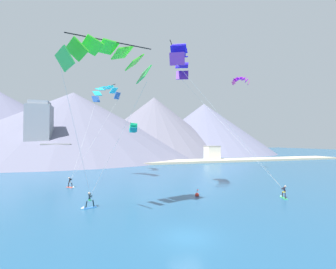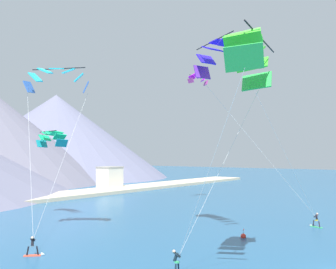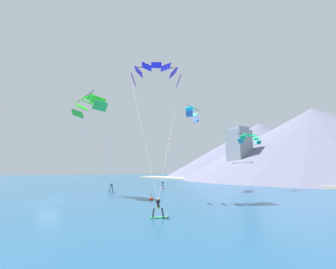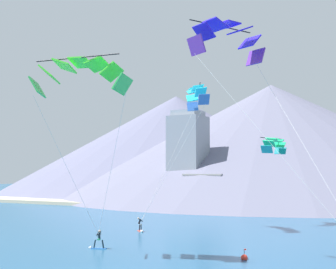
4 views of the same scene
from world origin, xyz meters
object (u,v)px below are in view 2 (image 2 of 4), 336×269
object	(u,v)px
parafoil_kite_near_lead	(57,78)
race_marker_buoy	(243,236)
parafoil_kite_distant_low_drift	(198,78)
parafoil_kite_near_trail	(221,54)
kitesurfer_mid_center	(176,267)
parafoil_kite_mid_center	(248,55)
kitesurfer_near_trail	(315,223)
parafoil_kite_distant_high_outer	(52,137)
kitesurfer_near_lead	(35,249)

from	to	relation	value
parafoil_kite_near_lead	race_marker_buoy	xyz separation A→B (m)	(11.70, -15.73, -16.63)
parafoil_kite_distant_low_drift	parafoil_kite_near_trail	bearing A→B (deg)	-142.80
kitesurfer_mid_center	parafoil_kite_distant_low_drift	size ratio (longest dim) A/B	0.42
parafoil_kite_mid_center	kitesurfer_near_trail	bearing A→B (deg)	5.05
parafoil_kite_distant_high_outer	parafoil_kite_distant_low_drift	bearing A→B (deg)	-17.53
kitesurfer_near_lead	race_marker_buoy	xyz separation A→B (m)	(17.02, -11.19, -0.38)
parafoil_kite_near_lead	parafoil_kite_near_trail	xyz separation A→B (m)	(9.88, -14.23, 2.42)
parafoil_kite_mid_center	kitesurfer_near_lead	bearing A→B (deg)	105.49
kitesurfer_near_trail	parafoil_kite_near_lead	distance (m)	34.00
kitesurfer_near_trail	kitesurfer_mid_center	distance (m)	24.56
kitesurfer_mid_center	race_marker_buoy	xyz separation A→B (m)	(13.96, 1.37, -0.40)
kitesurfer_near_trail	parafoil_kite_mid_center	size ratio (longest dim) A/B	0.12
parafoil_kite_mid_center	parafoil_kite_distant_low_drift	bearing A→B (deg)	37.16
parafoil_kite_near_trail	parafoil_kite_mid_center	distance (m)	13.48
parafoil_kite_near_trail	parafoil_kite_distant_high_outer	world-z (taller)	parafoil_kite_near_trail
parafoil_kite_near_lead	parafoil_kite_near_trail	world-z (taller)	parafoil_kite_near_trail
kitesurfer_near_trail	parafoil_kite_mid_center	world-z (taller)	parafoil_kite_mid_center
parafoil_kite_distant_high_outer	race_marker_buoy	size ratio (longest dim) A/B	5.63
parafoil_kite_mid_center	race_marker_buoy	distance (m)	20.60
parafoil_kite_mid_center	race_marker_buoy	xyz separation A→B (m)	(12.16, 6.33, -15.37)
parafoil_kite_distant_high_outer	race_marker_buoy	bearing A→B (deg)	-79.65
parafoil_kite_near_lead	parafoil_kite_distant_high_outer	size ratio (longest dim) A/B	2.89
parafoil_kite_mid_center	parafoil_kite_distant_low_drift	distance (m)	41.09
kitesurfer_near_lead	parafoil_kite_mid_center	world-z (taller)	parafoil_kite_mid_center
parafoil_kite_distant_high_outer	parafoil_kite_distant_low_drift	world-z (taller)	parafoil_kite_distant_low_drift
kitesurfer_near_trail	kitesurfer_mid_center	world-z (taller)	kitesurfer_mid_center
parafoil_kite_near_lead	race_marker_buoy	distance (m)	25.70
kitesurfer_near_trail	race_marker_buoy	xyz separation A→B (m)	(-10.42, 4.34, -0.36)
kitesurfer_near_trail	parafoil_kite_near_trail	bearing A→B (deg)	154.51
parafoil_kite_near_trail	parafoil_kite_mid_center	bearing A→B (deg)	-142.90
kitesurfer_near_trail	parafoil_kite_distant_high_outer	xyz separation A→B (m)	(-15.17, 30.35, 10.50)
kitesurfer_mid_center	race_marker_buoy	size ratio (longest dim) A/B	1.76
parafoil_kite_near_lead	parafoil_kite_distant_high_outer	world-z (taller)	parafoil_kite_near_lead
kitesurfer_near_trail	race_marker_buoy	distance (m)	11.29
race_marker_buoy	parafoil_kite_mid_center	bearing A→B (deg)	-152.51
parafoil_kite_mid_center	race_marker_buoy	size ratio (longest dim) A/B	15.08
parafoil_kite_near_lead	parafoil_kite_distant_high_outer	bearing A→B (deg)	55.98
race_marker_buoy	parafoil_kite_near_lead	bearing A→B (deg)	126.65
kitesurfer_near_trail	parafoil_kite_distant_low_drift	distance (m)	32.78
parafoil_kite_distant_high_outer	race_marker_buoy	distance (m)	28.59
kitesurfer_near_trail	parafoil_kite_distant_low_drift	xyz separation A→B (m)	(9.72, 22.49, 21.77)
race_marker_buoy	kitesurfer_near_lead	bearing A→B (deg)	146.67
parafoil_kite_mid_center	parafoil_kite_distant_low_drift	world-z (taller)	parafoil_kite_distant_low_drift
parafoil_kite_mid_center	parafoil_kite_distant_high_outer	distance (m)	33.49
kitesurfer_near_lead	parafoil_kite_distant_high_outer	size ratio (longest dim) A/B	0.31
parafoil_kite_mid_center	parafoil_kite_near_lead	bearing A→B (deg)	88.79
parafoil_kite_near_trail	race_marker_buoy	size ratio (longest dim) A/B	18.80
kitesurfer_near_lead	kitesurfer_mid_center	bearing A→B (deg)	-76.32
parafoil_kite_near_lead	kitesurfer_near_trail	bearing A→B (deg)	-42.21
kitesurfer_near_lead	parafoil_kite_distant_high_outer	world-z (taller)	parafoil_kite_distant_high_outer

